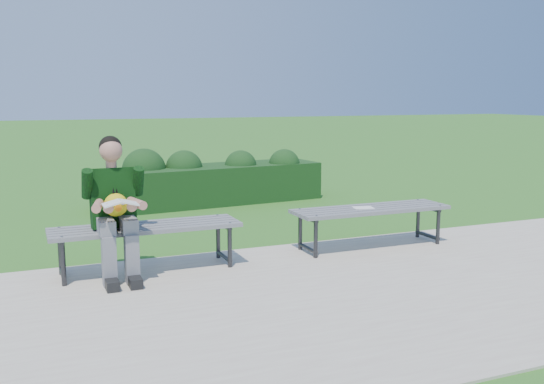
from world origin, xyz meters
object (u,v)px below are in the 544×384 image
(bench_left, at_px, (146,231))
(bench_right, at_px, (371,212))
(hedge, at_px, (207,180))
(seated_boy, at_px, (114,204))
(paper_sheet, at_px, (363,208))

(bench_left, bearing_deg, bench_right, -0.28)
(hedge, height_order, bench_right, hedge)
(hedge, relative_size, seated_boy, 2.79)
(bench_left, relative_size, paper_sheet, 7.18)
(seated_boy, bearing_deg, bench_right, 1.62)
(hedge, relative_size, paper_sheet, 14.63)
(seated_boy, bearing_deg, hedge, 61.50)
(seated_boy, bearing_deg, bench_left, 17.01)
(seated_boy, bearing_deg, paper_sheet, 1.68)
(bench_right, distance_m, paper_sheet, 0.12)
(seated_boy, xyz_separation_m, paper_sheet, (2.70, 0.08, -0.24))
(hedge, height_order, seated_boy, seated_boy)
(bench_left, height_order, bench_right, same)
(paper_sheet, bearing_deg, bench_right, 0.00)
(bench_right, relative_size, paper_sheet, 7.18)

